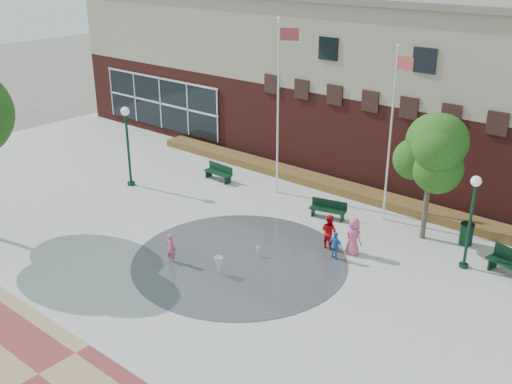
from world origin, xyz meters
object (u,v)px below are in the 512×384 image
Objects in this scene: flagpole_left at (279,100)px; flagpole_right at (392,127)px; trash_can at (466,234)px; child_splash at (171,248)px; bench_left at (218,176)px.

flagpole_left is 1.09× the size of flagpole_right.
trash_can is 0.77× the size of child_splash.
flagpole_right is 6.41× the size of child_splash.
flagpole_right is 10.01m from bench_left.
flagpole_right reaches higher than trash_can.
bench_left is at bearing -174.47° from trash_can.
flagpole_left reaches higher than trash_can.
bench_left is at bearing 168.06° from flagpole_left.
flagpole_right is 8.29× the size of trash_can.
trash_can is 12.01m from child_splash.
flagpole_left is at bearing -157.68° from flagpole_right.
bench_left is at bearing -59.09° from child_splash.
child_splash is at bearing -55.11° from bench_left.
child_splash is at bearing -132.83° from trash_can.
flagpole_left reaches higher than bench_left.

